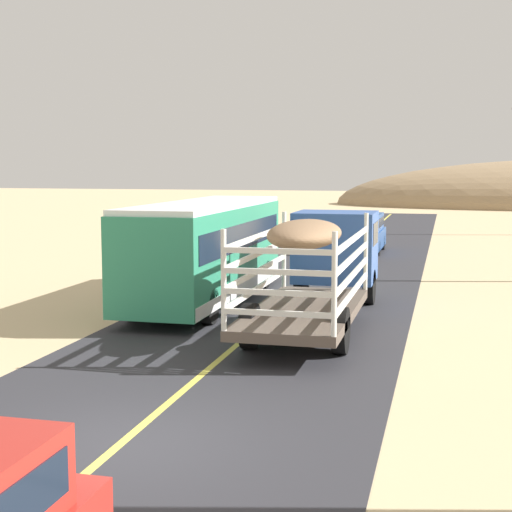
{
  "coord_description": "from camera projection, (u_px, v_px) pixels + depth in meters",
  "views": [
    {
      "loc": [
        4.91,
        -10.97,
        4.39
      ],
      "look_at": [
        0.0,
        8.81,
        1.99
      ],
      "focal_mm": 54.29,
      "sensor_mm": 36.0,
      "label": 1
    }
  ],
  "objects": [
    {
      "name": "bus",
      "position": [
        206.0,
        249.0,
        24.54
      ],
      "size": [
        2.54,
        10.0,
        3.21
      ],
      "color": "#2D8C66",
      "rests_on": "road_surface"
    },
    {
      "name": "road_centre_line",
      "position": [
        122.0,
        442.0,
        12.26
      ],
      "size": [
        0.16,
        117.6,
        0.0
      ],
      "primitive_type": "cube",
      "color": "#D8CC4C",
      "rests_on": "road_surface"
    },
    {
      "name": "livestock_truck",
      "position": [
        325.0,
        255.0,
        22.4
      ],
      "size": [
        2.53,
        9.7,
        3.02
      ],
      "color": "#3359A5",
      "rests_on": "road_surface"
    },
    {
      "name": "road_surface",
      "position": [
        122.0,
        443.0,
        12.26
      ],
      "size": [
        8.0,
        120.0,
        0.02
      ],
      "primitive_type": "cube",
      "color": "#2D2D33",
      "rests_on": "ground"
    },
    {
      "name": "car_far",
      "position": [
        363.0,
        231.0,
        38.75
      ],
      "size": [
        1.9,
        4.62,
        1.93
      ],
      "color": "#264C8C",
      "rests_on": "road_surface"
    },
    {
      "name": "ground_plane",
      "position": [
        122.0,
        443.0,
        12.26
      ],
      "size": [
        240.0,
        240.0,
        0.0
      ],
      "primitive_type": "plane",
      "color": "#CCB284"
    }
  ]
}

